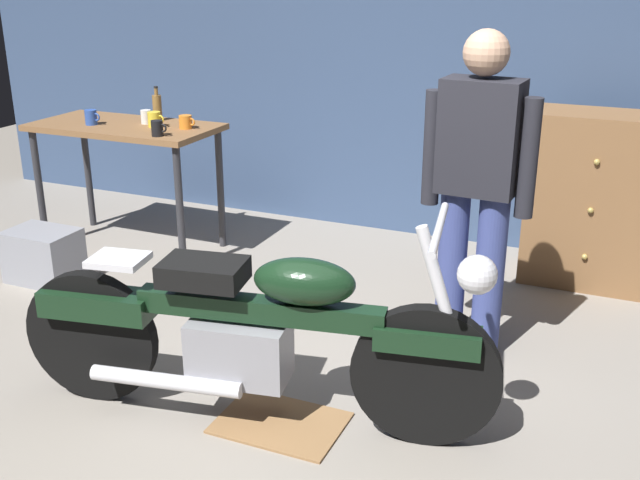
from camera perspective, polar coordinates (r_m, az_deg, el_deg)
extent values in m
plane|color=gray|center=(3.51, -4.33, -13.76)|extent=(12.00, 12.00, 0.00)
cube|color=#384C70|center=(5.55, 9.20, 15.76)|extent=(8.00, 0.12, 3.10)
cube|color=brown|center=(5.48, -14.49, 8.23)|extent=(1.30, 0.64, 0.04)
cylinder|color=#2D2D33|center=(5.77, -20.34, 3.58)|extent=(0.05, 0.05, 0.86)
cylinder|color=#2D2D33|center=(5.05, -10.49, 2.24)|extent=(0.05, 0.05, 0.86)
cylinder|color=#2D2D33|center=(6.14, -17.06, 4.91)|extent=(0.05, 0.05, 0.86)
cylinder|color=#2D2D33|center=(5.47, -7.50, 3.81)|extent=(0.05, 0.05, 0.86)
cylinder|color=black|center=(3.27, 7.95, -10.09)|extent=(0.64, 0.18, 0.64)
cylinder|color=black|center=(3.71, -16.78, -6.95)|extent=(0.64, 0.18, 0.64)
cube|color=black|center=(3.19, 8.10, -7.35)|extent=(0.46, 0.21, 0.10)
cube|color=black|center=(3.61, -16.37, -4.57)|extent=(0.54, 0.27, 0.12)
cube|color=gray|center=(3.41, -6.07, -8.21)|extent=(0.48, 0.31, 0.28)
cube|color=black|center=(3.29, -4.56, -5.21)|extent=(1.10, 0.29, 0.10)
ellipsoid|color=black|center=(3.18, -1.19, -3.14)|extent=(0.47, 0.29, 0.20)
cube|color=black|center=(3.31, -8.76, -2.39)|extent=(0.40, 0.30, 0.10)
cube|color=silver|center=(3.47, -14.93, -1.44)|extent=(0.27, 0.24, 0.03)
cylinder|color=silver|center=(3.11, 9.34, -4.94)|extent=(0.27, 0.10, 0.68)
cylinder|color=silver|center=(2.99, 8.93, 0.86)|extent=(0.14, 0.60, 0.03)
sphere|color=silver|center=(3.05, 11.74, -2.57)|extent=(0.16, 0.16, 0.16)
cylinder|color=silver|center=(3.46, -11.54, -10.37)|extent=(0.70, 0.19, 0.07)
cylinder|color=#3E4B8F|center=(3.97, 12.60, -2.78)|extent=(0.15, 0.15, 0.88)
cylinder|color=#3E4B8F|center=(4.02, 9.86, -2.29)|extent=(0.15, 0.15, 0.88)
cube|color=#26262D|center=(3.78, 11.96, 7.58)|extent=(0.39, 0.25, 0.56)
cylinder|color=#26262D|center=(3.74, 15.41, 5.91)|extent=(0.09, 0.09, 0.58)
cylinder|color=#26262D|center=(3.87, 8.44, 6.86)|extent=(0.09, 0.09, 0.58)
sphere|color=tan|center=(3.72, 12.41, 13.60)|extent=(0.22, 0.22, 0.22)
cube|color=brown|center=(5.07, 19.90, 2.84)|extent=(0.80, 0.44, 1.10)
sphere|color=tan|center=(4.77, 20.11, 5.53)|extent=(0.04, 0.04, 0.04)
sphere|color=tan|center=(4.85, 19.68, 2.11)|extent=(0.04, 0.04, 0.04)
sphere|color=tan|center=(4.94, 19.28, -1.20)|extent=(0.04, 0.04, 0.04)
cube|color=olive|center=(3.52, -3.00, -13.57)|extent=(0.56, 0.40, 0.01)
cube|color=gray|center=(5.22, -20.08, -1.10)|extent=(0.44, 0.32, 0.34)
cylinder|color=orange|center=(5.23, -10.09, 8.73)|extent=(0.09, 0.09, 0.09)
torus|color=orange|center=(5.20, -9.63, 8.75)|extent=(0.05, 0.01, 0.05)
cylinder|color=black|center=(5.03, -12.15, 8.21)|extent=(0.08, 0.08, 0.10)
torus|color=black|center=(5.00, -11.74, 8.24)|extent=(0.06, 0.01, 0.06)
cylinder|color=white|center=(5.45, -12.95, 9.02)|extent=(0.07, 0.07, 0.09)
torus|color=white|center=(5.42, -12.60, 9.05)|extent=(0.05, 0.01, 0.05)
cylinder|color=yellow|center=(5.32, -12.36, 8.85)|extent=(0.09, 0.09, 0.10)
torus|color=yellow|center=(5.29, -11.92, 8.88)|extent=(0.06, 0.01, 0.06)
cylinder|color=#2D51AD|center=(5.51, -16.85, 8.82)|extent=(0.08, 0.08, 0.10)
torus|color=#2D51AD|center=(5.48, -16.47, 8.86)|extent=(0.06, 0.01, 0.06)
cylinder|color=olive|center=(5.53, -12.14, 9.69)|extent=(0.06, 0.06, 0.18)
cylinder|color=olive|center=(5.51, -12.23, 10.86)|extent=(0.03, 0.03, 0.05)
cylinder|color=black|center=(5.51, -12.25, 11.17)|extent=(0.03, 0.03, 0.01)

